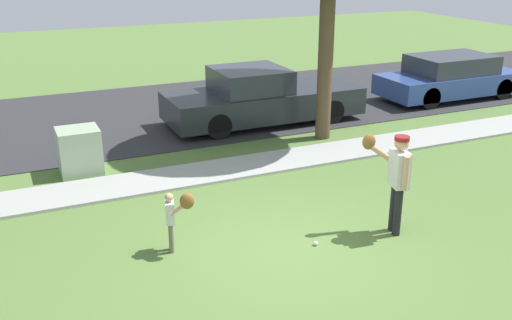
% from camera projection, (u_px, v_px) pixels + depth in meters
% --- Properties ---
extents(ground_plane, '(48.00, 48.00, 0.00)m').
position_uv_depth(ground_plane, '(211.00, 175.00, 12.22)').
color(ground_plane, '#567538').
extents(sidewalk_strip, '(36.00, 1.20, 0.06)m').
position_uv_depth(sidewalk_strip, '(210.00, 172.00, 12.30)').
color(sidewalk_strip, '#A3A39E').
rests_on(sidewalk_strip, ground).
extents(road_surface, '(36.00, 6.80, 0.02)m').
position_uv_depth(road_surface, '(149.00, 114.00, 16.58)').
color(road_surface, '#2D2D30').
rests_on(road_surface, ground).
extents(person_adult, '(0.66, 0.74, 1.69)m').
position_uv_depth(person_adult, '(396.00, 173.00, 9.45)').
color(person_adult, black).
rests_on(person_adult, ground).
extents(person_child, '(0.44, 0.47, 1.03)m').
position_uv_depth(person_child, '(175.00, 213.00, 8.96)').
color(person_child, '#6B6656').
rests_on(person_child, ground).
extents(baseball, '(0.07, 0.07, 0.07)m').
position_uv_depth(baseball, '(316.00, 243.00, 9.37)').
color(baseball, white).
rests_on(baseball, ground).
extents(utility_cabinet, '(0.84, 0.76, 0.96)m').
position_uv_depth(utility_cabinet, '(79.00, 151.00, 12.20)').
color(utility_cabinet, '#9EB293').
rests_on(utility_cabinet, ground).
extents(parked_pickup_dark, '(5.20, 1.95, 1.48)m').
position_uv_depth(parked_pickup_dark, '(261.00, 98.00, 15.55)').
color(parked_pickup_dark, '#23282D').
rests_on(parked_pickup_dark, road_surface).
extents(parked_wagon_blue, '(4.50, 1.80, 1.33)m').
position_uv_depth(parked_wagon_blue, '(450.00, 77.00, 18.02)').
color(parked_wagon_blue, '#2D478C').
rests_on(parked_wagon_blue, road_surface).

